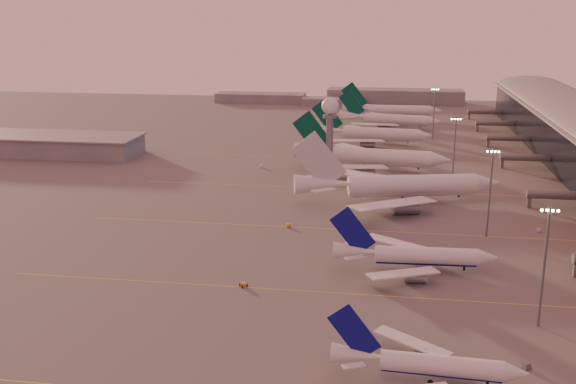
# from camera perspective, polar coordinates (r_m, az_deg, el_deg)

# --- Properties ---
(ground) EXTENTS (700.00, 700.00, 0.00)m
(ground) POSITION_cam_1_polar(r_m,az_deg,el_deg) (145.14, -2.96, -9.71)
(ground) COLOR #575555
(ground) RESTS_ON ground
(taxiway_markings) EXTENTS (180.00, 185.25, 0.02)m
(taxiway_markings) POSITION_cam_1_polar(r_m,az_deg,el_deg) (194.68, 9.09, -3.26)
(taxiway_markings) COLOR gold
(taxiway_markings) RESTS_ON ground
(hangar) EXTENTS (82.00, 27.00, 8.50)m
(hangar) POSITION_cam_1_polar(r_m,az_deg,el_deg) (311.64, -19.72, 3.84)
(hangar) COLOR slate
(hangar) RESTS_ON ground
(radar_tower) EXTENTS (6.40, 6.40, 31.10)m
(radar_tower) POSITION_cam_1_polar(r_m,az_deg,el_deg) (252.99, 3.56, 6.07)
(radar_tower) COLOR #5C5F64
(radar_tower) RESTS_ON ground
(mast_a) EXTENTS (3.60, 0.56, 25.00)m
(mast_a) POSITION_cam_1_polar(r_m,az_deg,el_deg) (140.70, 20.90, -5.51)
(mast_a) COLOR #5C5F64
(mast_a) RESTS_ON ground
(mast_b) EXTENTS (3.60, 0.56, 25.00)m
(mast_b) POSITION_cam_1_polar(r_m,az_deg,el_deg) (191.86, 16.74, 0.27)
(mast_b) COLOR #5C5F64
(mast_b) RESTS_ON ground
(mast_c) EXTENTS (3.60, 0.56, 25.00)m
(mast_c) POSITION_cam_1_polar(r_m,az_deg,el_deg) (244.54, 13.89, 3.61)
(mast_c) COLOR #5C5F64
(mast_c) RESTS_ON ground
(mast_d) EXTENTS (3.60, 0.56, 25.00)m
(mast_d) POSITION_cam_1_polar(r_m,az_deg,el_deg) (332.86, 12.26, 6.71)
(mast_d) COLOR #5C5F64
(mast_d) RESTS_ON ground
(distant_horizon) EXTENTS (165.00, 37.50, 9.00)m
(distant_horizon) POSITION_cam_1_polar(r_m,az_deg,el_deg) (458.19, 5.58, 8.00)
(distant_horizon) COLOR slate
(distant_horizon) RESTS_ON ground
(narrowbody_near) EXTENTS (33.62, 26.80, 13.13)m
(narrowbody_near) POSITION_cam_1_polar(r_m,az_deg,el_deg) (119.80, 11.68, -14.34)
(narrowbody_near) COLOR silver
(narrowbody_near) RESTS_ON ground
(narrowbody_mid) EXTENTS (40.20, 32.05, 15.70)m
(narrowbody_mid) POSITION_cam_1_polar(r_m,az_deg,el_deg) (165.63, 10.62, -5.53)
(narrowbody_mid) COLOR silver
(narrowbody_mid) RESTS_ON ground
(widebody_white) EXTENTS (67.53, 53.53, 24.11)m
(widebody_white) POSITION_cam_1_polar(r_m,az_deg,el_deg) (221.92, 9.33, 0.16)
(widebody_white) COLOR silver
(widebody_white) RESTS_ON ground
(greentail_a) EXTENTS (62.06, 49.89, 22.56)m
(greentail_a) POSITION_cam_1_polar(r_m,az_deg,el_deg) (265.77, 7.05, 2.71)
(greentail_a) COLOR silver
(greentail_a) RESTS_ON ground
(greentail_b) EXTENTS (56.44, 45.40, 20.51)m
(greentail_b) POSITION_cam_1_polar(r_m,az_deg,el_deg) (317.96, 7.13, 4.70)
(greentail_b) COLOR silver
(greentail_b) RESTS_ON ground
(greentail_c) EXTENTS (54.12, 43.32, 19.83)m
(greentail_c) POSITION_cam_1_polar(r_m,az_deg,el_deg) (362.42, 8.57, 5.92)
(greentail_c) COLOR silver
(greentail_c) RESTS_ON ground
(greentail_d) EXTENTS (57.35, 46.34, 20.84)m
(greentail_d) POSITION_cam_1_polar(r_m,az_deg,el_deg) (393.69, 8.79, 6.67)
(greentail_d) COLOR silver
(greentail_d) RESTS_ON ground
(gsv_catering_a) EXTENTS (5.92, 4.74, 4.46)m
(gsv_catering_a) POSITION_cam_1_polar(r_m,az_deg,el_deg) (128.51, 19.69, -13.03)
(gsv_catering_a) COLOR #515356
(gsv_catering_a) RESTS_ON ground
(gsv_tug_mid) EXTENTS (3.70, 3.91, 0.97)m
(gsv_tug_mid) POSITION_cam_1_polar(r_m,az_deg,el_deg) (154.92, -3.79, -7.85)
(gsv_tug_mid) COLOR orange
(gsv_tug_mid) RESTS_ON ground
(gsv_truck_b) EXTENTS (5.11, 3.34, 1.94)m
(gsv_truck_b) POSITION_cam_1_polar(r_m,az_deg,el_deg) (178.44, 12.90, -4.87)
(gsv_truck_b) COLOR silver
(gsv_truck_b) RESTS_ON ground
(gsv_truck_c) EXTENTS (5.45, 3.13, 2.08)m
(gsv_truck_c) POSITION_cam_1_polar(r_m,az_deg,el_deg) (195.19, 0.13, -2.69)
(gsv_truck_c) COLOR orange
(gsv_truck_c) RESTS_ON ground
(gsv_catering_b) EXTENTS (4.83, 2.78, 3.73)m
(gsv_catering_b) POSITION_cam_1_polar(r_m,az_deg,el_deg) (203.79, 20.54, -2.68)
(gsv_catering_b) COLOR silver
(gsv_catering_b) RESTS_ON ground
(gsv_tug_far) EXTENTS (3.99, 3.72, 0.98)m
(gsv_tug_far) POSITION_cam_1_polar(r_m,az_deg,el_deg) (228.46, 5.31, -0.22)
(gsv_tug_far) COLOR silver
(gsv_tug_far) RESTS_ON ground
(gsv_truck_d) EXTENTS (4.48, 6.38, 2.43)m
(gsv_truck_d) POSITION_cam_1_polar(r_m,az_deg,el_deg) (268.63, -2.32, 2.34)
(gsv_truck_d) COLOR silver
(gsv_truck_d) RESTS_ON ground
(gsv_tug_hangar) EXTENTS (3.94, 2.63, 1.06)m
(gsv_tug_hangar) POSITION_cam_1_polar(r_m,az_deg,el_deg) (283.35, 11.17, 2.60)
(gsv_tug_hangar) COLOR orange
(gsv_tug_hangar) RESTS_ON ground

